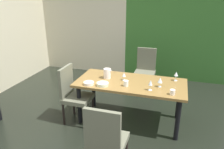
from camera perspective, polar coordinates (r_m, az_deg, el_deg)
ground_plane at (r=3.66m, az=-5.75°, el=-15.27°), size 5.23×5.82×0.02m
back_panel_interior at (r=6.19m, az=-7.81°, el=12.53°), size 2.49×0.10×2.54m
garden_window_panel at (r=5.63m, az=17.65°, el=10.96°), size 2.74×0.10×2.54m
dining_table at (r=3.68m, az=4.84°, el=-3.18°), size 1.81×0.85×0.73m
chair_head_near at (r=2.64m, az=-1.65°, el=-16.52°), size 0.44×0.44×0.98m
chair_left_near at (r=3.77m, az=-10.12°, el=-4.64°), size 0.45×0.44×0.99m
chair_head_far at (r=4.91m, az=8.68°, el=1.52°), size 0.44×0.44×0.98m
wine_glass_near_shelf at (r=3.68m, az=3.15°, el=-0.09°), size 0.06×0.06×0.13m
wine_glass_left at (r=3.34m, az=10.02°, el=-2.18°), size 0.06×0.06×0.17m
wine_glass_rear at (r=3.80m, az=16.42°, el=0.07°), size 0.07×0.07×0.16m
wine_glass_west at (r=3.49m, az=12.45°, el=-1.49°), size 0.08×0.08×0.15m
serving_bowl_north at (r=3.55m, az=-6.09°, el=-2.28°), size 0.17×0.17×0.04m
serving_bowl_south at (r=3.49m, az=-2.47°, el=-2.52°), size 0.19×0.19×0.05m
cup_corner at (r=3.47m, az=3.66°, el=-2.31°), size 0.08×0.08×0.09m
cup_front at (r=3.30m, az=15.52°, el=-4.47°), size 0.08×0.08×0.08m
pitcher_right at (r=3.76m, az=-1.26°, el=0.29°), size 0.14×0.13×0.17m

